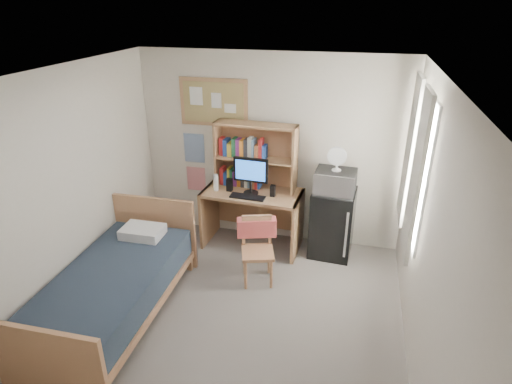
% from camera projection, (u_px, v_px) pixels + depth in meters
% --- Properties ---
extents(floor, '(3.60, 4.20, 0.02)m').
position_uv_depth(floor, '(227.00, 332.00, 4.49)').
color(floor, slate).
rests_on(floor, ground).
extents(ceiling, '(3.60, 4.20, 0.02)m').
position_uv_depth(ceiling, '(218.00, 79.00, 3.40)').
color(ceiling, silver).
rests_on(ceiling, wall_back).
extents(wall_back, '(3.60, 0.04, 2.60)m').
position_uv_depth(wall_back, '(270.00, 151.00, 5.80)').
color(wall_back, silver).
rests_on(wall_back, floor).
extents(wall_left, '(0.04, 4.20, 2.60)m').
position_uv_depth(wall_left, '(54.00, 203.00, 4.33)').
color(wall_left, silver).
rests_on(wall_left, floor).
extents(wall_right, '(0.04, 4.20, 2.60)m').
position_uv_depth(wall_right, '(430.00, 248.00, 3.55)').
color(wall_right, silver).
rests_on(wall_right, floor).
extents(window_unit, '(0.10, 1.40, 1.70)m').
position_uv_depth(window_unit, '(416.00, 164.00, 4.50)').
color(window_unit, white).
rests_on(window_unit, wall_right).
extents(curtain_left, '(0.04, 0.55, 1.70)m').
position_uv_depth(curtain_left, '(416.00, 177.00, 4.15)').
color(curtain_left, beige).
rests_on(curtain_left, wall_right).
extents(curtain_right, '(0.04, 0.55, 1.70)m').
position_uv_depth(curtain_right, '(410.00, 151.00, 4.86)').
color(curtain_right, beige).
rests_on(curtain_right, wall_right).
extents(bulletin_board, '(0.94, 0.03, 0.64)m').
position_uv_depth(bulletin_board, '(214.00, 102.00, 5.69)').
color(bulletin_board, tan).
rests_on(bulletin_board, wall_back).
extents(poster_wave, '(0.30, 0.01, 0.42)m').
position_uv_depth(poster_wave, '(194.00, 148.00, 6.05)').
color(poster_wave, '#244D91').
rests_on(poster_wave, wall_back).
extents(poster_japan, '(0.28, 0.01, 0.36)m').
position_uv_depth(poster_japan, '(196.00, 179.00, 6.24)').
color(poster_japan, red).
rests_on(poster_japan, wall_back).
extents(desk, '(1.35, 0.74, 0.82)m').
position_uv_depth(desk, '(252.00, 219.00, 5.89)').
color(desk, tan).
rests_on(desk, floor).
extents(desk_chair, '(0.52, 0.52, 0.83)m').
position_uv_depth(desk_chair, '(258.00, 252.00, 5.12)').
color(desk_chair, tan).
rests_on(desk_chair, floor).
extents(mini_fridge, '(0.58, 0.58, 0.92)m').
position_uv_depth(mini_fridge, '(332.00, 223.00, 5.69)').
color(mini_fridge, black).
rests_on(mini_fridge, floor).
extents(bed, '(1.07, 2.10, 0.57)m').
position_uv_depth(bed, '(114.00, 293.00, 4.61)').
color(bed, '#1B2531').
rests_on(bed, floor).
extents(hutch, '(1.11, 0.34, 0.89)m').
position_uv_depth(hutch, '(256.00, 157.00, 5.67)').
color(hutch, tan).
rests_on(hutch, desk).
extents(monitor, '(0.46, 0.06, 0.49)m').
position_uv_depth(monitor, '(251.00, 176.00, 5.57)').
color(monitor, black).
rests_on(monitor, desk).
extents(keyboard, '(0.47, 0.17, 0.02)m').
position_uv_depth(keyboard, '(248.00, 197.00, 5.54)').
color(keyboard, black).
rests_on(keyboard, desk).
extents(speaker_left, '(0.08, 0.08, 0.17)m').
position_uv_depth(speaker_left, '(230.00, 185.00, 5.72)').
color(speaker_left, black).
rests_on(speaker_left, desk).
extents(speaker_right, '(0.07, 0.07, 0.16)m').
position_uv_depth(speaker_right, '(273.00, 191.00, 5.56)').
color(speaker_right, black).
rests_on(speaker_right, desk).
extents(water_bottle, '(0.07, 0.07, 0.23)m').
position_uv_depth(water_bottle, '(216.00, 182.00, 5.72)').
color(water_bottle, white).
rests_on(water_bottle, desk).
extents(hoodie, '(0.50, 0.28, 0.23)m').
position_uv_depth(hoodie, '(257.00, 227.00, 5.21)').
color(hoodie, '#CF534F').
rests_on(hoodie, desk_chair).
extents(microwave, '(0.53, 0.42, 0.29)m').
position_uv_depth(microwave, '(335.00, 181.00, 5.42)').
color(microwave, silver).
rests_on(microwave, mini_fridge).
extents(desk_fan, '(0.25, 0.25, 0.29)m').
position_uv_depth(desk_fan, '(337.00, 160.00, 5.30)').
color(desk_fan, white).
rests_on(desk_fan, microwave).
extents(pillow, '(0.49, 0.34, 0.12)m').
position_uv_depth(pillow, '(143.00, 232.00, 5.13)').
color(pillow, white).
rests_on(pillow, bed).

